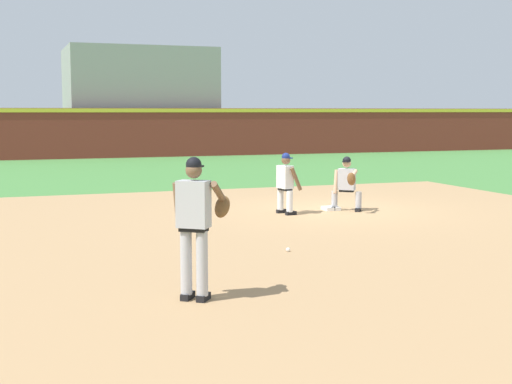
# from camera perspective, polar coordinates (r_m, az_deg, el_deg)

# --- Properties ---
(ground_plane) EXTENTS (160.00, 160.00, 0.00)m
(ground_plane) POSITION_cam_1_polar(r_m,az_deg,el_deg) (17.71, 6.01, -1.46)
(ground_plane) COLOR #47843D
(infield_dirt_patch) EXTENTS (18.00, 18.00, 0.01)m
(infield_dirt_patch) POSITION_cam_1_polar(r_m,az_deg,el_deg) (13.44, 2.27, -3.94)
(infield_dirt_patch) COLOR tan
(infield_dirt_patch) RESTS_ON ground
(first_base_bag) EXTENTS (0.38, 0.38, 0.09)m
(first_base_bag) POSITION_cam_1_polar(r_m,az_deg,el_deg) (17.70, 6.02, -1.31)
(first_base_bag) COLOR white
(first_base_bag) RESTS_ON ground
(baseball) EXTENTS (0.07, 0.07, 0.07)m
(baseball) POSITION_cam_1_polar(r_m,az_deg,el_deg) (12.45, 2.59, -4.63)
(baseball) COLOR white
(baseball) RESTS_ON ground
(pitcher) EXTENTS (0.85, 0.55, 1.86)m
(pitcher) POSITION_cam_1_polar(r_m,az_deg,el_deg) (9.14, -4.82, -2.20)
(pitcher) COLOR black
(pitcher) RESTS_ON ground
(first_baseman) EXTENTS (0.71, 1.09, 1.34)m
(first_baseman) POSITION_cam_1_polar(r_m,az_deg,el_deg) (17.48, 7.28, 0.84)
(first_baseman) COLOR black
(first_baseman) RESTS_ON ground
(baserunner) EXTENTS (0.52, 0.64, 1.46)m
(baserunner) POSITION_cam_1_polar(r_m,az_deg,el_deg) (16.85, 2.39, 0.89)
(baserunner) COLOR black
(baserunner) RESTS_ON ground
(outfield_wall) EXTENTS (48.00, 0.54, 2.60)m
(outfield_wall) POSITION_cam_1_polar(r_m,az_deg,el_deg) (38.57, -8.28, 4.86)
(outfield_wall) COLOR maroon
(outfield_wall) RESTS_ON ground
(stadium_seating_block) EXTENTS (8.18, 5.90, 6.00)m
(stadium_seating_block) POSITION_cam_1_polar(r_m,az_deg,el_deg) (42.25, -9.33, 7.19)
(stadium_seating_block) COLOR gray
(stadium_seating_block) RESTS_ON ground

